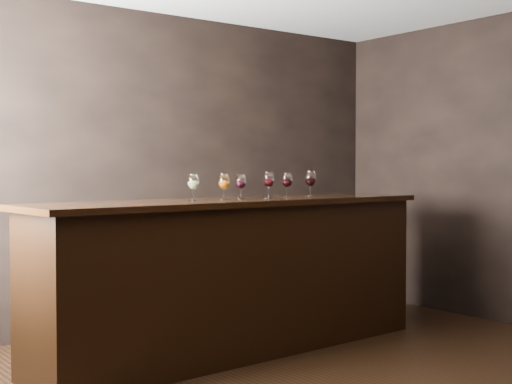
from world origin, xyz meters
TOP-DOWN VIEW (x-y plane):
  - ground at (0.00, 0.00)m, footprint 5.00×5.00m
  - room_shell at (-0.23, 0.11)m, footprint 5.02×4.52m
  - bar_counter at (-0.04, 0.98)m, footprint 3.26×0.87m
  - bar_top at (-0.04, 0.98)m, footprint 3.37×0.95m
  - back_bar_shelf at (0.10, 2.03)m, footprint 2.27×0.40m
  - glass_white at (-0.41, 1.00)m, footprint 0.08×0.08m
  - glass_amber at (-0.18, 0.94)m, footprint 0.08×0.08m
  - glass_red_a at (0.02, 1.01)m, footprint 0.08×0.08m
  - glass_red_b at (0.27, 0.97)m, footprint 0.09×0.09m
  - glass_red_c at (0.47, 1.00)m, footprint 0.09×0.09m
  - glass_red_d at (0.72, 0.99)m, footprint 0.09×0.09m

SIDE VIEW (x-z plane):
  - ground at x=0.00m, z-range 0.00..0.00m
  - back_bar_shelf at x=0.10m, z-range 0.00..0.82m
  - bar_counter at x=-0.04m, z-range 0.00..1.13m
  - bar_top at x=-0.04m, z-range 1.13..1.17m
  - glass_red_a at x=0.02m, z-range 1.20..1.39m
  - glass_white at x=-0.41m, z-range 1.21..1.40m
  - glass_amber at x=-0.18m, z-range 1.21..1.40m
  - glass_red_c at x=0.47m, z-range 1.21..1.41m
  - glass_red_b at x=0.27m, z-range 1.21..1.42m
  - glass_red_d at x=0.72m, z-range 1.21..1.42m
  - room_shell at x=-0.23m, z-range 0.40..3.21m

